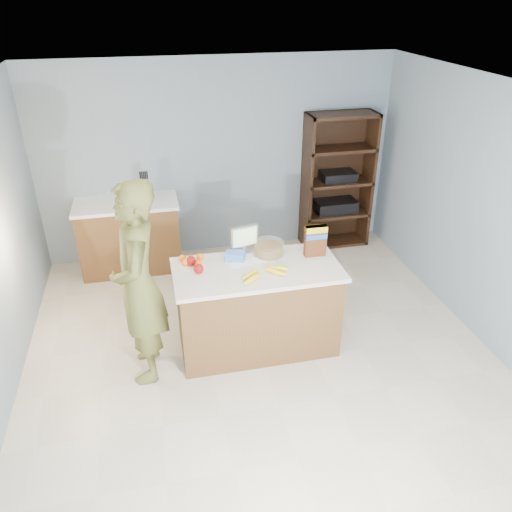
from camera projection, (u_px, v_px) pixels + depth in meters
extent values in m
cube|color=beige|center=(264.00, 364.00, 4.79)|extent=(4.50, 5.00, 0.02)
cube|color=gray|center=(219.00, 160.00, 6.33)|extent=(4.50, 0.02, 2.50)
cube|color=gray|center=(500.00, 224.00, 4.63)|extent=(0.02, 5.00, 2.50)
cube|color=white|center=(267.00, 96.00, 3.59)|extent=(4.50, 5.00, 0.02)
cube|color=brown|center=(257.00, 310.00, 4.84)|extent=(1.50, 0.70, 0.86)
cube|color=silver|center=(257.00, 270.00, 4.63)|extent=(1.56, 0.76, 0.04)
cube|color=black|center=(257.00, 341.00, 5.03)|extent=(1.46, 0.66, 0.10)
cube|color=brown|center=(130.00, 237.00, 6.24)|extent=(1.20, 0.60, 0.86)
cube|color=white|center=(126.00, 204.00, 6.02)|extent=(1.24, 0.62, 0.04)
cube|color=black|center=(333.00, 177.00, 6.78)|extent=(0.90, 0.04, 1.80)
cube|color=black|center=(306.00, 184.00, 6.55)|extent=(0.04, 0.40, 1.80)
cube|color=black|center=(367.00, 179.00, 6.71)|extent=(0.04, 0.40, 1.80)
cube|color=black|center=(332.00, 241.00, 7.05)|extent=(0.90, 0.40, 0.04)
cube|color=black|center=(335.00, 213.00, 6.84)|extent=(0.90, 0.40, 0.04)
cube|color=black|center=(337.00, 182.00, 6.63)|extent=(0.90, 0.40, 0.04)
cube|color=black|center=(340.00, 149.00, 6.41)|extent=(0.90, 0.40, 0.04)
cube|color=black|center=(343.00, 115.00, 6.21)|extent=(0.90, 0.40, 0.04)
cube|color=black|center=(335.00, 206.00, 6.80)|extent=(0.55, 0.32, 0.16)
cube|color=black|center=(338.00, 176.00, 6.59)|extent=(0.45, 0.30, 0.12)
imported|color=brown|center=(139.00, 285.00, 4.28)|extent=(0.46, 0.69, 1.88)
cube|color=tan|center=(146.00, 194.00, 5.95)|extent=(0.12, 0.10, 0.22)
cylinder|color=black|center=(141.00, 182.00, 5.86)|extent=(0.02, 0.02, 0.09)
cylinder|color=black|center=(143.00, 182.00, 5.87)|extent=(0.02, 0.02, 0.09)
cylinder|color=black|center=(144.00, 182.00, 5.87)|extent=(0.02, 0.02, 0.09)
cylinder|color=black|center=(146.00, 182.00, 5.88)|extent=(0.02, 0.02, 0.09)
cylinder|color=black|center=(148.00, 181.00, 5.88)|extent=(0.02, 0.02, 0.09)
cube|color=white|center=(241.00, 264.00, 4.68)|extent=(0.23, 0.13, 0.00)
cube|color=white|center=(264.00, 260.00, 4.75)|extent=(0.24, 0.15, 0.00)
ellipsoid|color=yellow|center=(250.00, 274.00, 4.47)|extent=(0.21, 0.18, 0.05)
ellipsoid|color=yellow|center=(252.00, 279.00, 4.40)|extent=(0.21, 0.18, 0.05)
ellipsoid|color=yellow|center=(277.00, 268.00, 4.56)|extent=(0.23, 0.12, 0.05)
ellipsoid|color=yellow|center=(275.00, 271.00, 4.51)|extent=(0.20, 0.19, 0.05)
sphere|color=maroon|center=(191.00, 261.00, 4.64)|extent=(0.09, 0.09, 0.09)
sphere|color=maroon|center=(199.00, 269.00, 4.51)|extent=(0.09, 0.09, 0.09)
sphere|color=orange|center=(186.00, 262.00, 4.65)|extent=(0.07, 0.07, 0.07)
sphere|color=orange|center=(191.00, 259.00, 4.70)|extent=(0.07, 0.07, 0.07)
sphere|color=orange|center=(199.00, 263.00, 4.63)|extent=(0.07, 0.07, 0.07)
sphere|color=orange|center=(200.00, 257.00, 4.73)|extent=(0.07, 0.07, 0.07)
sphere|color=orange|center=(183.00, 258.00, 4.71)|extent=(0.07, 0.07, 0.07)
cube|color=blue|center=(235.00, 256.00, 4.74)|extent=(0.21, 0.18, 0.08)
cylinder|color=#267219|center=(269.00, 250.00, 4.83)|extent=(0.27, 0.27, 0.09)
cylinder|color=white|center=(269.00, 248.00, 4.82)|extent=(0.30, 0.30, 0.13)
cylinder|color=silver|center=(245.00, 251.00, 4.89)|extent=(0.12, 0.12, 0.01)
cylinder|color=silver|center=(244.00, 249.00, 4.87)|extent=(0.02, 0.02, 0.05)
cube|color=silver|center=(244.00, 236.00, 4.81)|extent=(0.28, 0.09, 0.22)
cube|color=yellow|center=(245.00, 237.00, 4.79)|extent=(0.24, 0.05, 0.18)
cube|color=#592B14|center=(315.00, 241.00, 4.76)|extent=(0.21, 0.08, 0.31)
cube|color=yellow|center=(316.00, 229.00, 4.70)|extent=(0.21, 0.08, 0.06)
cube|color=blue|center=(316.00, 236.00, 4.73)|extent=(0.21, 0.08, 0.05)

